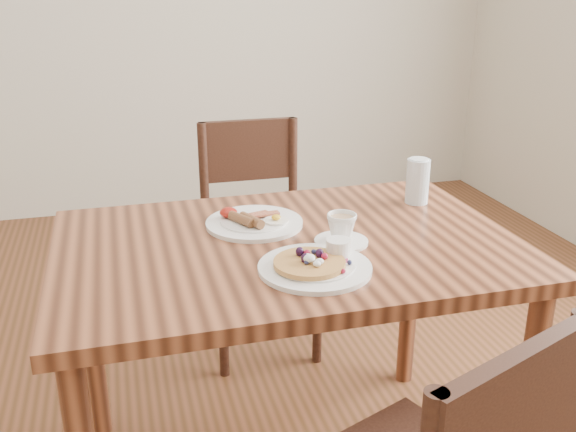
# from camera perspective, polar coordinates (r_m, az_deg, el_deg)

# --- Properties ---
(dining_table) EXTENTS (1.20, 0.80, 0.75)m
(dining_table) POSITION_cam_1_polar(r_m,az_deg,el_deg) (1.72, 0.00, -5.27)
(dining_table) COLOR brown
(dining_table) RESTS_ON ground
(chair_far) EXTENTS (0.42, 0.42, 0.88)m
(chair_far) POSITION_cam_1_polar(r_m,az_deg,el_deg) (2.49, -2.82, -0.85)
(chair_far) COLOR #3B2115
(chair_far) RESTS_ON ground
(pancake_plate) EXTENTS (0.27, 0.27, 0.06)m
(pancake_plate) POSITION_cam_1_polar(r_m,az_deg,el_deg) (1.52, 2.50, -4.27)
(pancake_plate) COLOR white
(pancake_plate) RESTS_ON dining_table
(breakfast_plate) EXTENTS (0.27, 0.27, 0.04)m
(breakfast_plate) POSITION_cam_1_polar(r_m,az_deg,el_deg) (1.78, -3.14, -0.50)
(breakfast_plate) COLOR white
(breakfast_plate) RESTS_ON dining_table
(teacup_saucer) EXTENTS (0.14, 0.14, 0.08)m
(teacup_saucer) POSITION_cam_1_polar(r_m,az_deg,el_deg) (1.66, 4.78, -1.30)
(teacup_saucer) COLOR white
(teacup_saucer) RESTS_ON dining_table
(water_glass) EXTENTS (0.07, 0.07, 0.14)m
(water_glass) POSITION_cam_1_polar(r_m,az_deg,el_deg) (1.98, 11.44, 3.05)
(water_glass) COLOR silver
(water_glass) RESTS_ON dining_table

